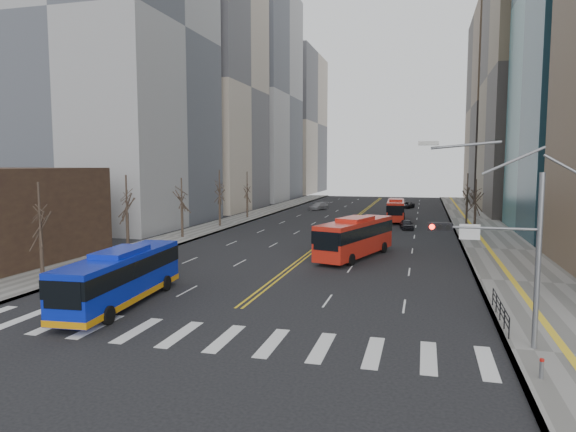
# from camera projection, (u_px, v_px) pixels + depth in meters

# --- Properties ---
(ground) EXTENTS (220.00, 220.00, 0.00)m
(ground) POSITION_uv_depth(u_px,v_px,m) (202.00, 336.00, 24.95)
(ground) COLOR black
(sidewalk_right) EXTENTS (7.00, 130.00, 0.15)m
(sidewalk_right) POSITION_uv_depth(u_px,v_px,m) (483.00, 231.00, 63.73)
(sidewalk_right) COLOR slate
(sidewalk_right) RESTS_ON ground
(sidewalk_left) EXTENTS (5.00, 130.00, 0.15)m
(sidewalk_left) POSITION_uv_depth(u_px,v_px,m) (228.00, 223.00, 72.43)
(sidewalk_left) COLOR slate
(sidewalk_left) RESTS_ON ground
(crosswalk) EXTENTS (26.70, 4.00, 0.01)m
(crosswalk) POSITION_uv_depth(u_px,v_px,m) (202.00, 336.00, 24.95)
(crosswalk) COLOR silver
(crosswalk) RESTS_ON ground
(centerline) EXTENTS (0.55, 100.00, 0.01)m
(centerline) POSITION_uv_depth(u_px,v_px,m) (354.00, 219.00, 77.83)
(centerline) COLOR gold
(centerline) RESTS_ON ground
(office_towers) EXTENTS (83.00, 134.00, 58.00)m
(office_towers) POSITION_uv_depth(u_px,v_px,m) (367.00, 73.00, 88.35)
(office_towers) COLOR gray
(office_towers) RESTS_ON ground
(signal_mast) EXTENTS (5.37, 0.37, 9.39)m
(signal_mast) POSITION_uv_depth(u_px,v_px,m) (504.00, 243.00, 22.86)
(signal_mast) COLOR slate
(signal_mast) RESTS_ON ground
(pedestrian_railing) EXTENTS (0.06, 6.06, 1.02)m
(pedestrian_railing) POSITION_uv_depth(u_px,v_px,m) (500.00, 308.00, 26.98)
(pedestrian_railing) COLOR black
(pedestrian_railing) RESTS_ON sidewalk_right
(bollards) EXTENTS (2.87, 3.17, 0.78)m
(bollards) POSITION_uv_depth(u_px,v_px,m) (574.00, 359.00, 20.57)
(bollards) COLOR slate
(bollards) RESTS_ON sidewalk_right
(street_trees) EXTENTS (35.20, 47.20, 7.60)m
(street_trees) POSITION_uv_depth(u_px,v_px,m) (269.00, 194.00, 59.51)
(street_trees) COLOR #30241D
(street_trees) RESTS_ON ground
(blue_bus) EXTENTS (3.34, 11.62, 3.35)m
(blue_bus) POSITION_uv_depth(u_px,v_px,m) (121.00, 276.00, 30.40)
(blue_bus) COLOR #0B20AE
(blue_bus) RESTS_ON ground
(red_bus_near) EXTENTS (5.85, 11.75, 3.63)m
(red_bus_near) POSITION_uv_depth(u_px,v_px,m) (355.00, 235.00, 45.86)
(red_bus_near) COLOR red
(red_bus_near) RESTS_ON ground
(red_bus_far) EXTENTS (2.95, 10.38, 3.29)m
(red_bus_far) POSITION_uv_depth(u_px,v_px,m) (396.00, 209.00, 74.97)
(red_bus_far) COLOR red
(red_bus_far) RESTS_ON ground
(car_white) EXTENTS (2.59, 4.32, 1.34)m
(car_white) POSITION_uv_depth(u_px,v_px,m) (146.00, 261.00, 40.62)
(car_white) COLOR white
(car_white) RESTS_ON ground
(car_dark_mid) EXTENTS (2.04, 3.84, 1.24)m
(car_dark_mid) POSITION_uv_depth(u_px,v_px,m) (407.00, 224.00, 65.77)
(car_dark_mid) COLOR black
(car_dark_mid) RESTS_ON ground
(car_silver) EXTENTS (3.55, 5.02, 1.35)m
(car_silver) POSITION_uv_depth(u_px,v_px,m) (319.00, 206.00, 93.81)
(car_silver) COLOR #A1A0A6
(car_silver) RESTS_ON ground
(car_dark_far) EXTENTS (3.12, 4.56, 1.16)m
(car_dark_far) POSITION_uv_depth(u_px,v_px,m) (407.00, 205.00, 97.29)
(car_dark_far) COLOR black
(car_dark_far) RESTS_ON ground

